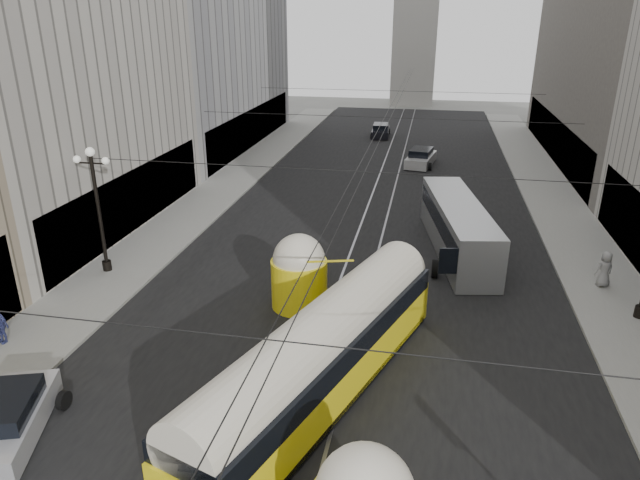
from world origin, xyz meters
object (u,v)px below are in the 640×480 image
at_px(streetcar, 321,354).
at_px(pedestrian_sidewalk_right, 605,269).
at_px(city_bus, 458,226).
at_px(sedan_silver, 8,419).

relative_size(streetcar, pedestrian_sidewalk_right, 8.56).
relative_size(city_bus, pedestrian_sidewalk_right, 6.36).
height_order(streetcar, city_bus, streetcar).
bearing_deg(pedestrian_sidewalk_right, sedan_silver, 13.29).
height_order(streetcar, pedestrian_sidewalk_right, streetcar).
relative_size(streetcar, city_bus, 1.35).
bearing_deg(city_bus, streetcar, -109.06).
xyz_separation_m(streetcar, sedan_silver, (-9.19, -3.87, -1.05)).
relative_size(city_bus, sedan_silver, 2.29).
distance_m(streetcar, city_bus, 15.04).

